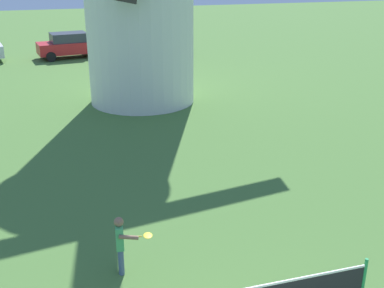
% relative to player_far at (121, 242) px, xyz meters
% --- Properties ---
extents(player_far, '(0.71, 0.56, 1.24)m').
position_rel_player_far_xyz_m(player_far, '(0.00, 0.00, 0.00)').
color(player_far, slate).
rests_on(player_far, ground_plane).
extents(parked_car_red, '(4.07, 2.33, 1.56)m').
position_rel_player_far_xyz_m(parked_car_red, '(0.24, 23.20, 0.10)').
color(parked_car_red, red).
rests_on(parked_car_red, ground_plane).
extents(parked_car_blue, '(4.06, 1.98, 1.56)m').
position_rel_player_far_xyz_m(parked_car_blue, '(5.80, 22.32, 0.10)').
color(parked_car_blue, '#334C99').
rests_on(parked_car_blue, ground_plane).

